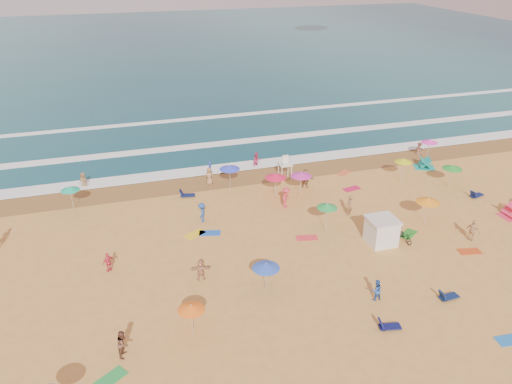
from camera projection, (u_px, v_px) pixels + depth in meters
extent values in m
plane|color=gold|center=(274.00, 243.00, 38.70)|extent=(220.00, 220.00, 0.00)
cube|color=#0C4756|center=(153.00, 49.00, 110.76)|extent=(220.00, 140.00, 0.18)
plane|color=olive|center=(234.00, 178.00, 49.42)|extent=(220.00, 220.00, 0.00)
cube|color=white|center=(228.00, 168.00, 51.52)|extent=(200.00, 2.20, 0.05)
cube|color=white|center=(213.00, 144.00, 57.53)|extent=(200.00, 1.60, 0.05)
cube|color=white|center=(197.00, 119.00, 66.11)|extent=(200.00, 1.20, 0.05)
cube|color=silver|center=(381.00, 232.00, 38.24)|extent=(2.00, 2.00, 2.00)
cube|color=silver|center=(383.00, 220.00, 37.77)|extent=(2.20, 2.20, 0.12)
imported|color=black|center=(404.00, 236.00, 38.70)|extent=(0.80, 1.85, 0.95)
cone|color=green|center=(327.00, 206.00, 39.17)|extent=(1.63, 1.63, 0.35)
cone|color=#C9D616|center=(404.00, 160.00, 47.72)|extent=(1.67, 1.67, 0.35)
cone|color=orange|center=(191.00, 307.00, 28.78)|extent=(1.61, 1.61, 0.35)
cone|color=#EE1945|center=(276.00, 176.00, 45.03)|extent=(1.93, 1.93, 0.35)
cone|color=#FF38B4|center=(430.00, 141.00, 52.42)|extent=(1.69, 1.69, 0.35)
cone|color=blue|center=(266.00, 266.00, 32.54)|extent=(1.83, 1.83, 0.35)
cone|color=#3546EF|center=(230.00, 167.00, 46.07)|extent=(1.89, 1.89, 0.35)
cone|color=orange|center=(428.00, 200.00, 40.52)|extent=(1.94, 1.94, 0.35)
cone|color=#16B487|center=(70.00, 188.00, 42.34)|extent=(1.58, 1.58, 0.35)
cone|color=#CD2D9E|center=(301.00, 174.00, 44.86)|extent=(1.91, 1.91, 0.35)
cone|color=green|center=(452.00, 167.00, 46.67)|extent=(1.82, 1.82, 0.35)
cube|color=#101750|center=(390.00, 236.00, 39.25)|extent=(1.33, 0.64, 0.34)
cube|color=#0F134E|center=(390.00, 327.00, 29.94)|extent=(1.38, 0.80, 0.34)
cube|color=#0F1F4C|center=(449.00, 297.00, 32.48)|extent=(1.33, 0.64, 0.34)
cube|color=#0F184D|center=(477.00, 195.00, 45.66)|extent=(1.39, 0.84, 0.34)
cube|color=#0E1847|center=(188.00, 195.00, 45.68)|extent=(1.38, 0.78, 0.34)
cube|color=blue|center=(210.00, 233.00, 39.96)|extent=(1.86, 1.26, 0.03)
cube|color=green|center=(111.00, 378.00, 26.55)|extent=(1.89, 1.66, 0.03)
cube|color=yellow|center=(195.00, 234.00, 39.80)|extent=(1.90, 1.58, 0.03)
cube|color=#E9363B|center=(307.00, 238.00, 39.31)|extent=(1.83, 1.16, 0.03)
cube|color=#CC194B|center=(352.00, 189.00, 47.22)|extent=(1.84, 1.18, 0.03)
cube|color=blue|center=(510.00, 340.00, 29.15)|extent=(1.76, 0.98, 0.03)
cube|color=#288A22|center=(408.00, 234.00, 39.84)|extent=(1.89, 1.65, 0.03)
cube|color=#CC4516|center=(469.00, 251.00, 37.56)|extent=(1.84, 1.18, 0.03)
cube|color=#DC5E33|center=(344.00, 173.00, 50.51)|extent=(1.89, 1.65, 0.03)
imported|color=brown|center=(349.00, 206.00, 42.27)|extent=(0.79, 0.76, 1.83)
imported|color=tan|center=(419.00, 149.00, 54.44)|extent=(0.56, 0.97, 1.51)
imported|color=brown|center=(123.00, 343.00, 27.72)|extent=(0.90, 1.01, 1.72)
imported|color=#A7754D|center=(209.00, 176.00, 47.72)|extent=(1.01, 0.89, 1.74)
imported|color=#DC3750|center=(108.00, 262.00, 35.00)|extent=(0.95, 0.75, 1.50)
imported|color=#C0305B|center=(257.00, 161.00, 51.69)|extent=(1.01, 0.85, 1.83)
imported|color=#9B6E47|center=(305.00, 178.00, 47.15)|extent=(1.78, 1.22, 1.85)
imported|color=#2653B1|center=(376.00, 290.00, 32.18)|extent=(0.74, 0.58, 1.50)
imported|color=#D93641|center=(286.00, 198.00, 43.56)|extent=(1.32, 1.37, 1.87)
imported|color=#21499E|center=(202.00, 213.00, 41.30)|extent=(1.02, 1.26, 1.69)
imported|color=tan|center=(201.00, 270.00, 34.08)|extent=(1.50, 0.66, 1.56)
imported|color=tan|center=(473.00, 231.00, 38.57)|extent=(0.87, 1.13, 1.78)
imported|color=brown|center=(84.00, 181.00, 47.39)|extent=(1.00, 0.95, 1.73)
imported|color=#2641B3|center=(210.00, 169.00, 49.84)|extent=(0.50, 0.68, 1.73)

